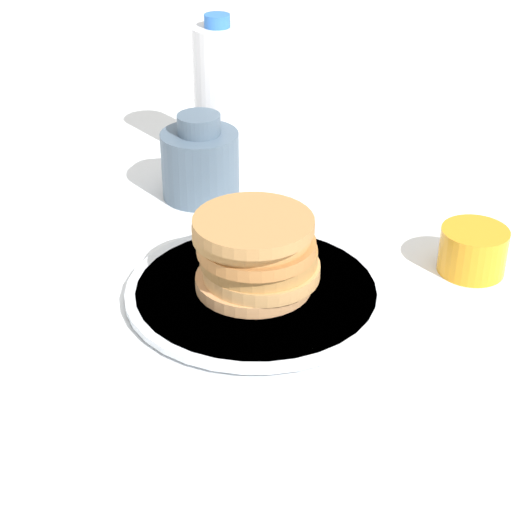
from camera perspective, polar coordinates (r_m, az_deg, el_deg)
The scene contains 6 objects.
ground_plane at distance 0.96m, azimuth 1.04°, elevation -3.43°, with size 4.00×4.00×0.00m, color white.
plate at distance 0.97m, azimuth 0.00°, elevation -2.38°, with size 0.30×0.30×0.01m.
pancake_stack at distance 0.95m, azimuth 0.04°, elevation 0.31°, with size 0.14×0.15×0.09m.
juice_glass at distance 1.04m, azimuth 14.26°, elevation 0.36°, with size 0.08×0.08×0.06m.
cream_jug at distance 1.18m, azimuth -3.74°, elevation 6.28°, with size 0.11×0.11×0.12m.
water_bottle_near at distance 1.28m, azimuth -2.50°, elevation 10.80°, with size 0.07×0.07×0.22m.
Camera 1 is at (-0.61, 0.51, 0.54)m, focal length 60.00 mm.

